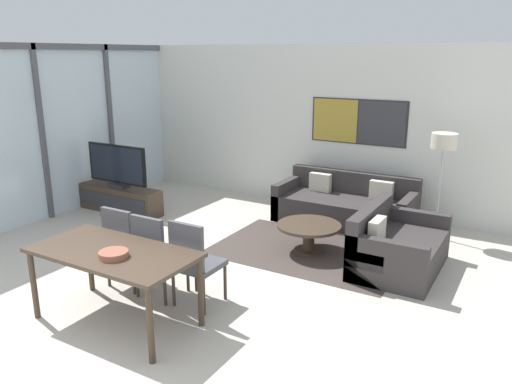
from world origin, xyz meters
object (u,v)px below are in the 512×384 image
Objects in this scene: sofa_main at (346,206)px; fruit_bowl at (114,254)px; tv_console at (120,199)px; coffee_table at (309,231)px; dining_chair_right at (194,259)px; floor_lamp at (443,149)px; dining_chair_centre at (156,252)px; dining_chair_left at (126,243)px; sofa_side at (394,248)px; television at (117,166)px; dining_table at (113,258)px.

sofa_main is 4.35m from fruit_bowl.
coffee_table is (3.57, -0.00, 0.08)m from tv_console.
dining_chair_right is (3.15, -2.03, 0.32)m from tv_console.
dining_chair_centre is at bearing -123.05° from floor_lamp.
sofa_main is at bearing 79.82° from fruit_bowl.
dining_chair_left is at bearing -128.50° from floor_lamp.
floor_lamp is at bearing 63.10° from fruit_bowl.
tv_console is at bearing 136.96° from dining_chair_left.
fruit_bowl reaches higher than tv_console.
sofa_main is 2.46× the size of coffee_table.
fruit_bowl is (0.62, -0.77, 0.27)m from dining_chair_left.
sofa_side is 2.96m from dining_chair_centre.
sofa_side is at bearing -99.84° from floor_lamp.
sofa_main is at bearing 83.19° from dining_chair_right.
tv_console is 0.59m from television.
coffee_table is at bearing -0.01° from television.
sofa_main is 2.21× the size of dining_chair_left.
television is at bearing 136.95° from dining_chair_left.
television is 1.29× the size of dining_chair_right.
dining_chair_left reaches higher than sofa_main.
dining_chair_centre is (2.67, -2.08, 0.32)m from tv_console.
dining_chair_right is (-1.57, -2.08, 0.28)m from sofa_side.
floor_lamp reaches higher than sofa_side.
television reaches higher than fruit_bowl.
dining_table is 0.83m from dining_chair_right.
tv_console is at bearing 90.57° from sofa_side.
floor_lamp is at bearing 16.30° from tv_console.
sofa_side is 1.64× the size of coffee_table.
sofa_main is 2.21× the size of dining_chair_right.
dining_chair_centre is (-0.00, 0.62, -0.15)m from dining_table.
coffee_table is 0.90× the size of dining_chair_centre.
dining_chair_centre is at bearing 135.98° from sofa_side.
dining_chair_right is at bearing -101.53° from coffee_table.
fruit_bowl reaches higher than sofa_main.
television reaches higher than sofa_main.
sofa_side reaches higher than tv_console.
dining_chair_left is at bearing -111.63° from sofa_main.
coffee_table is (-1.15, -0.05, 0.03)m from sofa_side.
dining_chair_left is 3.48× the size of fruit_bowl.
floor_lamp is (1.81, 3.48, 0.79)m from dining_chair_right.
television is 3.39m from dining_chair_centre.
coffee_table is (3.57, -0.00, -0.51)m from television.
sofa_side is 1.78m from floor_lamp.
dining_chair_right is (-0.41, -3.47, 0.28)m from sofa_main.
television is at bearing -158.03° from sofa_main.
dining_table reaches higher than coffee_table.
tv_console is at bearing 180.00° from coffee_table.
floor_lamp is (0.24, 1.40, 1.07)m from sofa_side.
dining_chair_centre is 1.00× the size of dining_chair_right.
floor_lamp is (4.96, 1.45, 0.53)m from television.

